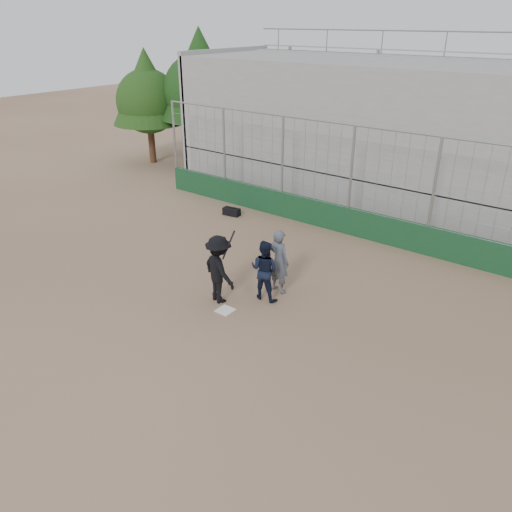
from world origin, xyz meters
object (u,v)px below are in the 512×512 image
Objects in this scene: catcher_crouched at (264,280)px; umpire at (279,264)px; batter_at_plate at (219,269)px; equipment_bag at (232,212)px.

catcher_crouched is 0.68m from umpire.
batter_at_plate is at bearing -137.79° from catcher_crouched.
batter_at_plate is 1.33m from catcher_crouched.
catcher_crouched is (0.94, 0.85, -0.39)m from batter_at_plate.
batter_at_plate is 1.73× the size of catcher_crouched.
batter_at_plate reaches higher than equipment_bag.
umpire is 6.54m from equipment_bag.
umpire reaches higher than catcher_crouched.
umpire is at bearing 55.62° from batter_at_plate.
equipment_bag is (-5.08, 4.59, -0.46)m from catcher_crouched.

